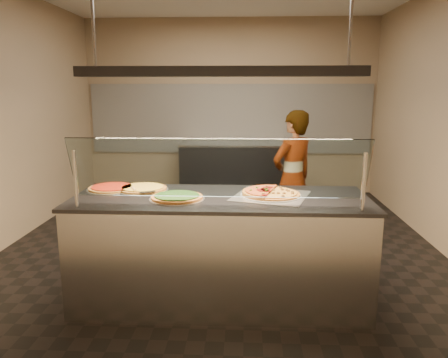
{
  "coord_description": "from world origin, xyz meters",
  "views": [
    {
      "loc": [
        0.28,
        -4.71,
        1.82
      ],
      "look_at": [
        0.09,
        -0.87,
        1.02
      ],
      "focal_mm": 35.0,
      "sensor_mm": 36.0,
      "label": 1
    }
  ],
  "objects_px": {
    "half_pizza_pepperoni": "(257,192)",
    "pizza_spatula": "(139,190)",
    "perforated_tray": "(271,195)",
    "prep_table": "(233,170)",
    "pizza_cheese": "(143,188)",
    "heat_lamp_housing": "(220,71)",
    "serving_counter": "(221,249)",
    "pizza_tomato": "(112,188)",
    "worker": "(293,178)",
    "sneeze_guard": "(218,169)",
    "half_pizza_sausage": "(285,193)",
    "pizza_spinach": "(177,197)"
  },
  "relations": [
    {
      "from": "half_pizza_pepperoni",
      "to": "pizza_spatula",
      "type": "relative_size",
      "value": 2.11
    },
    {
      "from": "perforated_tray",
      "to": "prep_table",
      "type": "bearing_deg",
      "value": 96.6
    },
    {
      "from": "perforated_tray",
      "to": "pizza_cheese",
      "type": "xyz_separation_m",
      "value": [
        -1.13,
        0.18,
        0.01
      ]
    },
    {
      "from": "pizza_cheese",
      "to": "pizza_spatula",
      "type": "height_order",
      "value": "pizza_spatula"
    },
    {
      "from": "half_pizza_pepperoni",
      "to": "heat_lamp_housing",
      "type": "relative_size",
      "value": 0.23
    },
    {
      "from": "serving_counter",
      "to": "perforated_tray",
      "type": "bearing_deg",
      "value": 5.22
    },
    {
      "from": "perforated_tray",
      "to": "pizza_tomato",
      "type": "relative_size",
      "value": 1.64
    },
    {
      "from": "worker",
      "to": "sneeze_guard",
      "type": "bearing_deg",
      "value": 29.7
    },
    {
      "from": "prep_table",
      "to": "heat_lamp_housing",
      "type": "xyz_separation_m",
      "value": [
        0.0,
        -3.72,
        1.48
      ]
    },
    {
      "from": "pizza_tomato",
      "to": "pizza_cheese",
      "type": "bearing_deg",
      "value": -1.31
    },
    {
      "from": "sneeze_guard",
      "to": "worker",
      "type": "bearing_deg",
      "value": 67.53
    },
    {
      "from": "half_pizza_sausage",
      "to": "pizza_spatula",
      "type": "distance_m",
      "value": 1.26
    },
    {
      "from": "worker",
      "to": "perforated_tray",
      "type": "bearing_deg",
      "value": 39.06
    },
    {
      "from": "worker",
      "to": "heat_lamp_housing",
      "type": "bearing_deg",
      "value": 25.21
    },
    {
      "from": "perforated_tray",
      "to": "pizza_spinach",
      "type": "xyz_separation_m",
      "value": [
        -0.77,
        -0.14,
        0.01
      ]
    },
    {
      "from": "pizza_cheese",
      "to": "prep_table",
      "type": "xyz_separation_m",
      "value": [
        0.7,
        3.5,
        -0.48
      ]
    },
    {
      "from": "serving_counter",
      "to": "worker",
      "type": "xyz_separation_m",
      "value": [
        0.76,
        1.49,
        0.32
      ]
    },
    {
      "from": "pizza_spatula",
      "to": "half_pizza_sausage",
      "type": "bearing_deg",
      "value": -2.77
    },
    {
      "from": "pizza_tomato",
      "to": "pizza_spatula",
      "type": "bearing_deg",
      "value": -24.37
    },
    {
      "from": "perforated_tray",
      "to": "pizza_spinach",
      "type": "bearing_deg",
      "value": -169.97
    },
    {
      "from": "serving_counter",
      "to": "pizza_tomato",
      "type": "distance_m",
      "value": 1.12
    },
    {
      "from": "perforated_tray",
      "to": "pizza_spatula",
      "type": "bearing_deg",
      "value": 176.94
    },
    {
      "from": "pizza_tomato",
      "to": "pizza_spatula",
      "type": "distance_m",
      "value": 0.31
    },
    {
      "from": "half_pizza_sausage",
      "to": "pizza_spinach",
      "type": "height_order",
      "value": "half_pizza_sausage"
    },
    {
      "from": "pizza_tomato",
      "to": "pizza_spatula",
      "type": "relative_size",
      "value": 1.76
    },
    {
      "from": "pizza_spinach",
      "to": "heat_lamp_housing",
      "type": "xyz_separation_m",
      "value": [
        0.35,
        0.1,
        1.0
      ]
    },
    {
      "from": "half_pizza_sausage",
      "to": "prep_table",
      "type": "height_order",
      "value": "half_pizza_sausage"
    },
    {
      "from": "pizza_spinach",
      "to": "prep_table",
      "type": "distance_m",
      "value": 3.86
    },
    {
      "from": "half_pizza_pepperoni",
      "to": "pizza_spatula",
      "type": "xyz_separation_m",
      "value": [
        -1.02,
        0.06,
        -0.01
      ]
    },
    {
      "from": "prep_table",
      "to": "worker",
      "type": "distance_m",
      "value": 2.37
    },
    {
      "from": "pizza_tomato",
      "to": "heat_lamp_housing",
      "type": "bearing_deg",
      "value": -12.78
    },
    {
      "from": "half_pizza_sausage",
      "to": "heat_lamp_housing",
      "type": "bearing_deg",
      "value": -175.93
    },
    {
      "from": "perforated_tray",
      "to": "half_pizza_pepperoni",
      "type": "height_order",
      "value": "half_pizza_pepperoni"
    },
    {
      "from": "pizza_tomato",
      "to": "heat_lamp_housing",
      "type": "height_order",
      "value": "heat_lamp_housing"
    },
    {
      "from": "pizza_spatula",
      "to": "heat_lamp_housing",
      "type": "distance_m",
      "value": 1.23
    },
    {
      "from": "half_pizza_pepperoni",
      "to": "prep_table",
      "type": "relative_size",
      "value": 0.3
    },
    {
      "from": "serving_counter",
      "to": "pizza_spatula",
      "type": "xyz_separation_m",
      "value": [
        -0.71,
        0.1,
        0.49
      ]
    },
    {
      "from": "serving_counter",
      "to": "heat_lamp_housing",
      "type": "height_order",
      "value": "heat_lamp_housing"
    },
    {
      "from": "heat_lamp_housing",
      "to": "pizza_tomato",
      "type": "bearing_deg",
      "value": 167.22
    },
    {
      "from": "sneeze_guard",
      "to": "heat_lamp_housing",
      "type": "bearing_deg",
      "value": 90.0
    },
    {
      "from": "serving_counter",
      "to": "half_pizza_sausage",
      "type": "xyz_separation_m",
      "value": [
        0.54,
        0.04,
        0.49
      ]
    },
    {
      "from": "half_pizza_sausage",
      "to": "pizza_spinach",
      "type": "relative_size",
      "value": 1.16
    },
    {
      "from": "half_pizza_sausage",
      "to": "pizza_spatula",
      "type": "height_order",
      "value": "half_pizza_sausage"
    },
    {
      "from": "perforated_tray",
      "to": "pizza_cheese",
      "type": "relative_size",
      "value": 1.6
    },
    {
      "from": "pizza_tomato",
      "to": "half_pizza_sausage",
      "type": "bearing_deg",
      "value": -6.94
    },
    {
      "from": "half_pizza_pepperoni",
      "to": "pizza_spatula",
      "type": "bearing_deg",
      "value": 176.6
    },
    {
      "from": "pizza_spatula",
      "to": "perforated_tray",
      "type": "bearing_deg",
      "value": -3.06
    },
    {
      "from": "serving_counter",
      "to": "half_pizza_sausage",
      "type": "distance_m",
      "value": 0.73
    },
    {
      "from": "pizza_spinach",
      "to": "pizza_spatula",
      "type": "bearing_deg",
      "value": 151.47
    },
    {
      "from": "half_pizza_pepperoni",
      "to": "worker",
      "type": "xyz_separation_m",
      "value": [
        0.45,
        1.46,
        -0.17
      ]
    }
  ]
}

